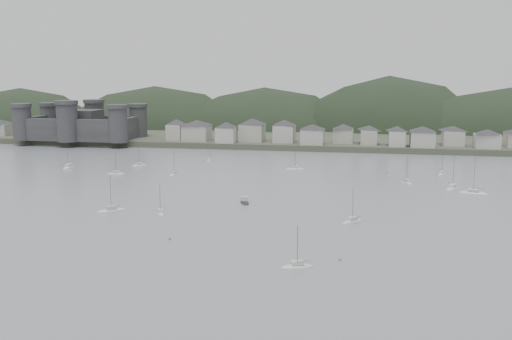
# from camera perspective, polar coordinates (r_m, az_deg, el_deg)

# --- Properties ---
(ground) EXTENTS (900.00, 900.00, 0.00)m
(ground) POSITION_cam_1_polar(r_m,az_deg,el_deg) (136.28, -6.05, -7.64)
(ground) COLOR slate
(ground) RESTS_ON ground
(far_shore_land) EXTENTS (900.00, 250.00, 3.00)m
(far_shore_land) POSITION_cam_1_polar(r_m,az_deg,el_deg) (422.94, 5.68, 4.25)
(far_shore_land) COLOR #383D2D
(far_shore_land) RESTS_ON ground
(forested_ridge) EXTENTS (851.55, 103.94, 102.57)m
(forested_ridge) POSITION_cam_1_polar(r_m,az_deg,el_deg) (398.58, 6.00, 2.07)
(forested_ridge) COLOR black
(forested_ridge) RESTS_ON ground
(castle) EXTENTS (66.00, 43.00, 20.00)m
(castle) POSITION_cam_1_polar(r_m,az_deg,el_deg) (344.28, -16.57, 4.28)
(castle) COLOR #303032
(castle) RESTS_ON far_shore_land
(waterfront_town) EXTENTS (451.48, 28.46, 12.92)m
(waterfront_town) POSITION_cam_1_polar(r_m,az_deg,el_deg) (309.59, 13.13, 3.45)
(waterfront_town) COLOR #A19E93
(waterfront_town) RESTS_ON far_shore_land
(sailboat_lead) EXTENTS (7.25, 3.65, 9.51)m
(sailboat_lead) POSITION_cam_1_polar(r_m,az_deg,el_deg) (238.98, -13.43, -0.35)
(sailboat_lead) COLOR beige
(sailboat_lead) RESTS_ON ground
(moored_fleet) EXTENTS (256.80, 159.52, 13.67)m
(moored_fleet) POSITION_cam_1_polar(r_m,az_deg,el_deg) (196.33, -0.88, -2.20)
(moored_fleet) COLOR beige
(moored_fleet) RESTS_ON ground
(motor_launch_far) EXTENTS (4.90, 7.26, 3.65)m
(motor_launch_far) POSITION_cam_1_polar(r_m,az_deg,el_deg) (181.58, -1.12, -3.13)
(motor_launch_far) COLOR black
(motor_launch_far) RESTS_ON ground
(mooring_buoys) EXTENTS (164.41, 127.14, 0.70)m
(mooring_buoys) POSITION_cam_1_polar(r_m,az_deg,el_deg) (186.93, -0.63, -2.81)
(mooring_buoys) COLOR #AD6D39
(mooring_buoys) RESTS_ON ground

